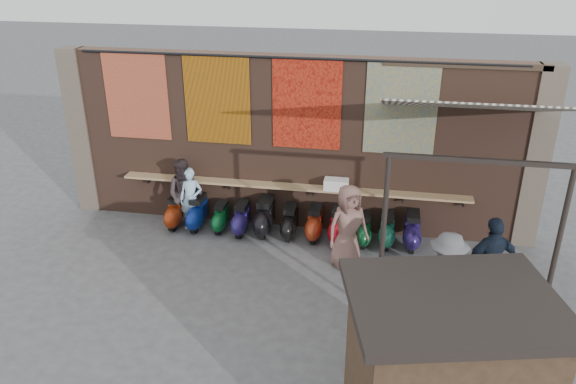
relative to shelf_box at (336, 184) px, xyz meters
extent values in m
plane|color=#474749|center=(-1.02, -2.30, -1.25)|extent=(70.00, 70.00, 0.00)
cube|color=brown|center=(-1.02, 0.40, 0.75)|extent=(10.00, 0.40, 4.00)
cube|color=#4C4238|center=(-6.22, 0.40, 0.75)|extent=(0.50, 0.50, 4.00)
cube|color=#4C4238|center=(4.18, 0.40, 0.75)|extent=(0.50, 0.50, 4.00)
cube|color=#9E7A51|center=(-1.02, 0.03, -0.15)|extent=(8.00, 0.32, 0.05)
cube|color=white|center=(0.00, 0.00, 0.00)|extent=(0.54, 0.29, 0.25)
cube|color=maroon|center=(-4.62, 0.18, 1.75)|extent=(1.50, 0.02, 2.00)
cube|color=orange|center=(-2.72, 0.18, 1.75)|extent=(1.50, 0.02, 2.00)
cube|color=#AD2E15|center=(-0.72, 0.18, 1.75)|extent=(1.50, 0.02, 2.00)
cube|color=#234F82|center=(1.28, 0.18, 1.75)|extent=(1.50, 0.02, 2.00)
cylinder|color=black|center=(-1.02, 0.17, 2.73)|extent=(9.50, 0.06, 0.06)
imported|color=#99C4DF|center=(-3.33, -0.30, -0.50)|extent=(0.59, 0.43, 1.50)
imported|color=#2F2426|center=(-3.46, -0.30, -0.40)|extent=(0.89, 0.73, 1.71)
imported|color=black|center=(3.04, -2.29, -0.34)|extent=(1.15, 0.78, 1.81)
imported|color=#56565B|center=(2.19, -2.97, -0.36)|extent=(1.28, 0.94, 1.79)
imported|color=#7C564F|center=(0.38, -1.34, -0.34)|extent=(1.06, 0.96, 1.82)
cube|color=black|center=(1.92, -5.85, -0.07)|extent=(2.49, 2.09, 2.35)
cube|color=black|center=(1.92, -5.85, 1.16)|extent=(2.80, 2.39, 0.12)
cube|color=gold|center=(1.72, -5.03, 0.46)|extent=(1.18, 0.32, 0.50)
cube|color=#473321|center=(1.72, -5.03, -0.39)|extent=(1.78, 0.52, 0.06)
cube|color=beige|center=(2.48, -1.40, 2.30)|extent=(3.20, 3.28, 0.97)
cube|color=#33261C|center=(2.48, 0.19, 2.70)|extent=(3.30, 0.08, 0.12)
cube|color=black|center=(2.48, -2.90, 1.83)|extent=(3.00, 0.08, 0.08)
cylinder|color=black|center=(1.08, -2.90, 0.30)|extent=(0.09, 0.09, 3.10)
cylinder|color=black|center=(3.88, -2.90, 0.30)|extent=(0.09, 0.09, 3.10)
camera|label=1|loc=(0.98, -11.49, 4.97)|focal=35.00mm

